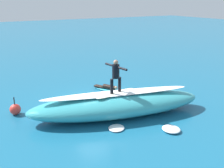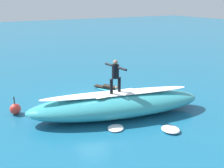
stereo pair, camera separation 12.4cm
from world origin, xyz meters
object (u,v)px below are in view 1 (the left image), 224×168
(surfer_riding, at_px, (116,74))
(surfboard_paddling, at_px, (109,90))
(surfer_paddling, at_px, (107,87))
(buoy_marker, at_px, (15,109))
(surfboard_riding, at_px, (116,93))

(surfer_riding, height_order, surfboard_paddling, surfer_riding)
(surfer_riding, height_order, surfer_paddling, surfer_riding)
(surfboard_paddling, height_order, buoy_marker, buoy_marker)
(surfer_riding, distance_m, surfboard_paddling, 4.16)
(surfboard_riding, relative_size, surfer_riding, 1.42)
(surfboard_riding, height_order, buoy_marker, surfboard_riding)
(surfboard_riding, height_order, surfboard_paddling, surfboard_riding)
(surfer_paddling, distance_m, buoy_marker, 5.76)
(surfboard_paddling, height_order, surfer_paddling, surfer_paddling)
(surfboard_riding, distance_m, surfer_paddling, 3.79)
(surfboard_paddling, bearing_deg, surfer_paddling, -180.00)
(surfboard_riding, relative_size, buoy_marker, 2.47)
(buoy_marker, bearing_deg, surfer_riding, 149.47)
(surfboard_paddling, bearing_deg, surfboard_riding, -53.03)
(surfboard_riding, bearing_deg, surfer_paddling, -121.59)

